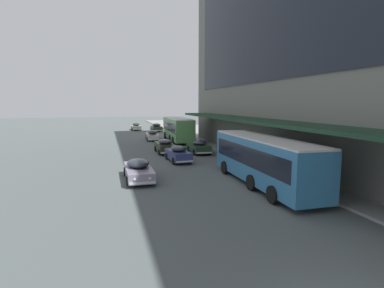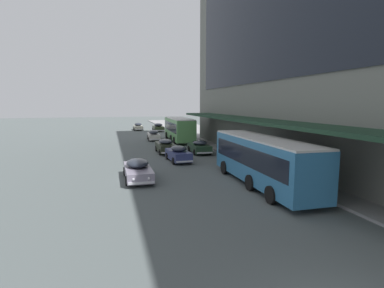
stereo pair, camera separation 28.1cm
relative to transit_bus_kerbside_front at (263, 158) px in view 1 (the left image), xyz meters
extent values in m
cube|color=teal|center=(0.00, 0.00, -0.12)|extent=(2.68, 11.15, 2.77)
cube|color=black|center=(0.00, 0.00, 0.22)|extent=(2.70, 10.27, 1.22)
cube|color=silver|center=(0.00, 0.00, 1.32)|extent=(2.58, 11.15, 0.12)
cube|color=black|center=(0.10, 5.60, 1.02)|extent=(1.24, 0.08, 0.36)
cylinder|color=black|center=(-1.17, 3.80, -1.35)|extent=(0.27, 1.00, 1.00)
cylinder|color=black|center=(1.31, 3.76, -1.35)|extent=(0.27, 1.00, 1.00)
cylinder|color=black|center=(-1.30, -3.42, -1.35)|extent=(0.27, 1.00, 1.00)
cylinder|color=black|center=(1.17, -3.47, -1.35)|extent=(0.27, 1.00, 1.00)
cylinder|color=black|center=(-1.25, -0.81, -1.35)|extent=(0.27, 1.00, 1.00)
cylinder|color=black|center=(1.22, -0.86, -1.35)|extent=(0.27, 1.00, 1.00)
cube|color=#569652|center=(0.04, 24.77, -0.07)|extent=(2.92, 10.70, 2.87)
cube|color=black|center=(0.04, 24.77, 0.27)|extent=(2.93, 9.85, 1.26)
cube|color=silver|center=(0.04, 24.77, 1.41)|extent=(2.82, 10.69, 0.12)
cube|color=black|center=(0.22, 30.11, 1.11)|extent=(1.29, 0.10, 0.36)
cylinder|color=black|center=(-1.12, 28.42, -1.35)|extent=(0.28, 1.01, 1.00)
cylinder|color=black|center=(1.45, 28.33, -1.35)|extent=(0.28, 1.01, 1.00)
cylinder|color=black|center=(-1.35, 21.52, -1.35)|extent=(0.28, 1.01, 1.00)
cylinder|color=black|center=(1.22, 21.43, -1.35)|extent=(0.28, 1.01, 1.00)
cylinder|color=black|center=(-1.27, 24.01, -1.35)|extent=(0.28, 1.01, 1.00)
cylinder|color=black|center=(1.30, 23.93, -1.35)|extent=(0.28, 1.01, 1.00)
cube|color=#282E1E|center=(-3.76, 14.90, -1.21)|extent=(1.74, 4.37, 0.84)
ellipsoid|color=#1E232D|center=(-3.76, 14.68, -0.56)|extent=(1.52, 2.41, 0.50)
cube|color=silver|center=(-3.74, 17.13, -1.48)|extent=(1.62, 0.13, 0.14)
cube|color=silver|center=(-3.78, 12.67, -1.48)|extent=(1.62, 0.13, 0.14)
sphere|color=silver|center=(-4.21, 17.10, -1.16)|extent=(0.18, 0.18, 0.18)
sphere|color=silver|center=(-3.27, 17.10, -1.16)|extent=(0.18, 0.18, 0.18)
cylinder|color=black|center=(-4.60, 16.26, -1.53)|extent=(0.15, 0.64, 0.64)
cylinder|color=black|center=(-2.90, 16.24, -1.53)|extent=(0.15, 0.64, 0.64)
cylinder|color=black|center=(-4.62, 13.56, -1.53)|extent=(0.15, 0.64, 0.64)
cylinder|color=black|center=(-2.92, 13.54, -1.53)|extent=(0.15, 0.64, 0.64)
cube|color=#2B391F|center=(-0.48, 40.81, -1.25)|extent=(1.92, 4.42, 0.77)
ellipsoid|color=#1E232D|center=(-0.49, 40.59, -0.58)|extent=(1.66, 2.45, 0.62)
cube|color=silver|center=(-0.44, 43.05, -1.48)|extent=(1.74, 0.16, 0.14)
cube|color=silver|center=(-0.53, 38.56, -1.48)|extent=(1.74, 0.16, 0.14)
sphere|color=silver|center=(-0.94, 43.03, -1.20)|extent=(0.18, 0.18, 0.18)
sphere|color=silver|center=(0.07, 43.01, -1.20)|extent=(0.18, 0.18, 0.18)
cylinder|color=black|center=(-1.37, 42.19, -1.53)|extent=(0.15, 0.64, 0.64)
cylinder|color=black|center=(0.46, 42.15, -1.53)|extent=(0.15, 0.64, 0.64)
cylinder|color=black|center=(-1.43, 39.47, -1.53)|extent=(0.15, 0.64, 0.64)
cylinder|color=black|center=(0.40, 39.43, -1.53)|extent=(0.15, 0.64, 0.64)
cube|color=navy|center=(-3.49, 9.66, -1.22)|extent=(1.81, 4.10, 0.82)
ellipsoid|color=#1E232D|center=(-3.48, 9.46, -0.58)|extent=(1.52, 2.28, 0.51)
cube|color=silver|center=(-3.59, 11.72, -1.48)|extent=(1.53, 0.20, 0.14)
cube|color=silver|center=(-3.38, 7.60, -1.48)|extent=(1.53, 0.20, 0.14)
sphere|color=silver|center=(-4.03, 11.67, -1.17)|extent=(0.18, 0.18, 0.18)
sphere|color=silver|center=(-3.15, 11.71, -1.17)|extent=(0.18, 0.18, 0.18)
cylinder|color=black|center=(-4.35, 10.87, -1.53)|extent=(0.17, 0.65, 0.64)
cylinder|color=black|center=(-2.75, 10.95, -1.53)|extent=(0.17, 0.65, 0.64)
cylinder|color=black|center=(-4.23, 8.38, -1.53)|extent=(0.17, 0.65, 0.64)
cylinder|color=black|center=(-2.62, 8.46, -1.53)|extent=(0.17, 0.65, 0.64)
cube|color=beige|center=(-4.08, 44.41, -1.28)|extent=(1.71, 4.39, 0.70)
ellipsoid|color=#1E232D|center=(-4.07, 44.20, -0.65)|extent=(1.48, 2.42, 0.62)
cube|color=silver|center=(-4.11, 46.64, -1.48)|extent=(1.56, 0.14, 0.14)
cube|color=silver|center=(-4.04, 42.18, -1.48)|extent=(1.56, 0.14, 0.14)
sphere|color=silver|center=(-4.56, 46.61, -1.23)|extent=(0.18, 0.18, 0.18)
sphere|color=silver|center=(-3.66, 46.62, -1.23)|extent=(0.18, 0.18, 0.18)
cylinder|color=black|center=(-4.92, 45.75, -1.53)|extent=(0.15, 0.64, 0.64)
cylinder|color=black|center=(-3.28, 45.78, -1.53)|extent=(0.15, 0.64, 0.64)
cylinder|color=black|center=(-4.88, 43.05, -1.53)|extent=(0.15, 0.64, 0.64)
cylinder|color=black|center=(-3.23, 43.07, -1.53)|extent=(0.15, 0.64, 0.64)
cube|color=gray|center=(-7.77, 3.82, -1.28)|extent=(1.79, 4.75, 0.70)
ellipsoid|color=#1E232D|center=(-7.77, 4.06, -0.69)|extent=(1.57, 2.61, 0.54)
cube|color=silver|center=(-7.78, 1.40, -1.48)|extent=(1.69, 0.12, 0.14)
cube|color=silver|center=(-7.77, 6.24, -1.48)|extent=(1.69, 0.12, 0.14)
sphere|color=silver|center=(-7.29, 1.43, -1.23)|extent=(0.18, 0.18, 0.18)
sphere|color=silver|center=(-8.27, 1.43, -1.23)|extent=(0.18, 0.18, 0.18)
cylinder|color=black|center=(-6.88, 2.35, -1.53)|extent=(0.14, 0.64, 0.64)
cylinder|color=black|center=(-8.67, 2.35, -1.53)|extent=(0.14, 0.64, 0.64)
cylinder|color=black|center=(-6.88, 5.29, -1.53)|extent=(0.14, 0.64, 0.64)
cylinder|color=black|center=(-8.66, 5.29, -1.53)|extent=(0.14, 0.64, 0.64)
cube|color=#213C28|center=(-0.21, 13.68, -1.26)|extent=(1.84, 4.10, 0.76)
ellipsoid|color=#1E232D|center=(-0.22, 13.47, -0.65)|extent=(1.59, 2.27, 0.50)
cube|color=silver|center=(-0.17, 15.76, -1.48)|extent=(1.67, 0.16, 0.14)
cube|color=silver|center=(-0.26, 11.60, -1.48)|extent=(1.67, 0.16, 0.14)
sphere|color=silver|center=(-0.65, 15.74, -1.21)|extent=(0.18, 0.18, 0.18)
sphere|color=silver|center=(0.31, 15.72, -1.21)|extent=(0.18, 0.18, 0.18)
cylinder|color=black|center=(-1.06, 14.96, -1.53)|extent=(0.15, 0.64, 0.64)
cylinder|color=black|center=(0.69, 14.92, -1.53)|extent=(0.15, 0.64, 0.64)
cylinder|color=black|center=(-1.12, 12.44, -1.53)|extent=(0.15, 0.64, 0.64)
cylinder|color=black|center=(0.64, 12.40, -1.53)|extent=(0.15, 0.64, 0.64)
cube|color=beige|center=(-3.36, 26.95, -1.28)|extent=(1.88, 4.72, 0.71)
ellipsoid|color=#1E232D|center=(-3.37, 26.72, -0.64)|extent=(1.57, 2.63, 0.60)
cube|color=silver|center=(-3.22, 29.31, -1.48)|extent=(1.53, 0.21, 0.14)
cube|color=silver|center=(-3.50, 24.59, -1.48)|extent=(1.53, 0.21, 0.14)
sphere|color=silver|center=(-3.66, 29.31, -1.23)|extent=(0.18, 0.18, 0.18)
sphere|color=silver|center=(-2.78, 29.26, -1.23)|extent=(0.18, 0.18, 0.18)
cylinder|color=black|center=(-4.08, 28.43, -1.53)|extent=(0.18, 0.65, 0.64)
cylinder|color=black|center=(-2.47, 28.34, -1.53)|extent=(0.18, 0.65, 0.64)
cylinder|color=black|center=(-4.25, 25.56, -1.53)|extent=(0.18, 0.65, 0.64)
cylinder|color=black|center=(-2.64, 25.47, -1.53)|extent=(0.18, 0.65, 0.64)
camera|label=1|loc=(-9.85, -17.37, 3.58)|focal=28.00mm
camera|label=2|loc=(-9.58, -17.45, 3.58)|focal=28.00mm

